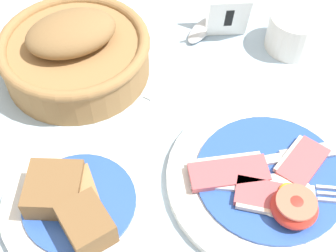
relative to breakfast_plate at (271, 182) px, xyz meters
name	(u,v)px	position (x,y,z in m)	size (l,w,h in m)	color
ground_plane	(190,190)	(-0.09, 0.01, -0.01)	(3.00, 3.00, 0.00)	#A3BCD1
breakfast_plate	(271,182)	(0.00, 0.00, 0.00)	(0.24, 0.24, 0.04)	silver
bread_plate	(77,204)	(-0.22, -0.01, 0.01)	(0.18, 0.18, 0.05)	silver
sugar_cup	(295,30)	(0.09, 0.24, 0.02)	(0.08, 0.08, 0.06)	white
bread_basket	(75,52)	(-0.22, 0.22, 0.03)	(0.21, 0.21, 0.09)	olive
number_card	(227,14)	(0.00, 0.27, 0.03)	(0.06, 0.05, 0.07)	white
teaspoon_by_saucer	(193,41)	(-0.05, 0.26, -0.01)	(0.13, 0.17, 0.01)	silver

